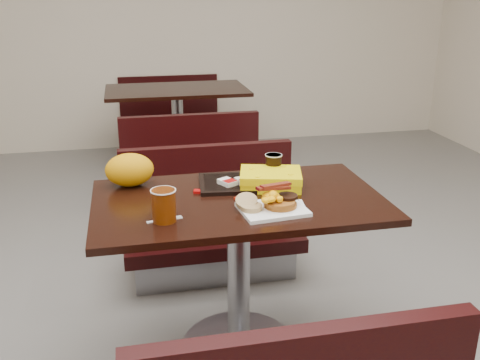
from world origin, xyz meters
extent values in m
cube|color=slate|center=(0.00, 0.00, 0.00)|extent=(6.00, 7.00, 0.01)
cube|color=beige|center=(0.00, 3.50, 1.40)|extent=(6.00, 0.01, 2.80)
cube|color=white|center=(0.10, -0.16, 0.76)|extent=(0.27, 0.22, 0.01)
cylinder|color=#9D571A|center=(0.14, -0.15, 0.78)|extent=(0.17, 0.17, 0.03)
cylinder|color=black|center=(0.17, -0.14, 0.80)|extent=(0.09, 0.09, 0.01)
ellipsoid|color=#FAB105|center=(0.10, -0.16, 0.81)|extent=(0.10, 0.09, 0.04)
cylinder|color=#A17B55|center=(0.02, -0.16, 0.77)|extent=(0.10, 0.10, 0.02)
cylinder|color=#A17B55|center=(0.00, -0.13, 0.79)|extent=(0.10, 0.10, 0.05)
cylinder|color=#8C3305|center=(-0.32, -0.17, 0.81)|extent=(0.11, 0.11, 0.12)
cube|color=white|center=(0.23, -0.16, 0.75)|extent=(0.03, 0.16, 0.00)
cube|color=#A41707|center=(0.00, -0.01, 0.75)|extent=(0.05, 0.04, 0.01)
cube|color=#8C0504|center=(-0.15, 0.10, 0.76)|extent=(0.05, 0.04, 0.01)
cube|color=black|center=(0.04, 0.16, 0.76)|extent=(0.39, 0.30, 0.02)
cube|color=silver|center=(-0.02, 0.13, 0.78)|extent=(0.09, 0.10, 0.02)
cube|color=silver|center=(0.05, 0.12, 0.78)|extent=(0.08, 0.10, 0.02)
cylinder|color=black|center=(0.20, 0.20, 0.82)|extent=(0.08, 0.08, 0.10)
cube|color=#E7CB03|center=(0.16, 0.10, 0.79)|extent=(0.30, 0.26, 0.07)
ellipsoid|color=#CD8C06|center=(-0.44, 0.25, 0.82)|extent=(0.25, 0.22, 0.15)
camera|label=1|loc=(-0.43, -2.05, 1.59)|focal=40.54mm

